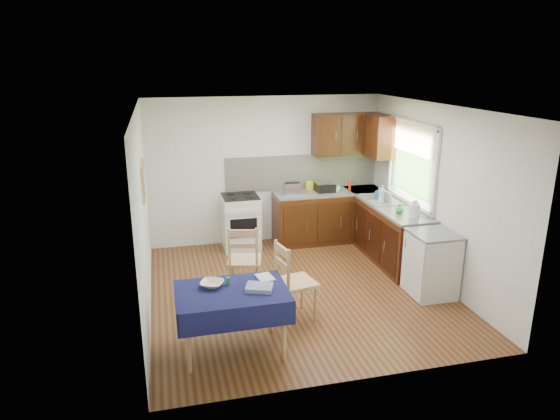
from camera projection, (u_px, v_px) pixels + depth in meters
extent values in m
plane|color=#4D2614|center=(298.00, 290.00, 6.93)|extent=(4.20, 4.20, 0.00)
cube|color=white|center=(300.00, 107.00, 6.21)|extent=(4.00, 4.20, 0.02)
cube|color=silver|center=(266.00, 171.00, 8.52)|extent=(4.00, 0.02, 2.50)
cube|color=silver|center=(361.00, 264.00, 4.62)|extent=(4.00, 0.02, 2.50)
cube|color=white|center=(142.00, 214.00, 6.12)|extent=(0.02, 4.20, 2.50)
cube|color=silver|center=(436.00, 194.00, 7.03)|extent=(0.02, 4.20, 2.50)
cube|color=#351609|center=(328.00, 217.00, 8.72)|extent=(1.90, 0.60, 0.86)
cube|color=#351609|center=(392.00, 236.00, 7.80)|extent=(0.60, 1.70, 0.86)
cube|color=slate|center=(329.00, 192.00, 8.59)|extent=(1.90, 0.60, 0.04)
cube|color=slate|center=(394.00, 208.00, 7.67)|extent=(0.60, 1.70, 0.04)
cube|color=slate|center=(364.00, 190.00, 8.74)|extent=(0.60, 0.60, 0.04)
cube|color=beige|center=(302.00, 172.00, 8.67)|extent=(2.70, 0.02, 0.60)
cube|color=#351609|center=(348.00, 134.00, 8.50)|extent=(1.20, 0.35, 0.70)
cube|color=#351609|center=(381.00, 137.00, 8.21)|extent=(0.35, 0.50, 0.70)
cube|color=silver|center=(241.00, 222.00, 8.36)|extent=(0.60, 0.60, 0.90)
cube|color=black|center=(240.00, 196.00, 8.23)|extent=(0.58, 0.58, 0.02)
cube|color=black|center=(244.00, 228.00, 8.08)|extent=(0.44, 0.01, 0.32)
cube|color=#305623|center=(412.00, 167.00, 7.60)|extent=(0.01, 1.40, 0.85)
cube|color=silver|center=(414.00, 124.00, 7.41)|extent=(0.04, 1.48, 0.06)
cube|color=silver|center=(408.00, 202.00, 7.76)|extent=(0.04, 1.48, 0.06)
cube|color=tan|center=(412.00, 139.00, 7.47)|extent=(0.02, 1.36, 0.44)
cube|color=silver|center=(432.00, 265.00, 6.68)|extent=(0.55, 0.58, 0.85)
cube|color=slate|center=(435.00, 234.00, 6.56)|extent=(0.58, 0.60, 0.03)
cube|color=tan|center=(143.00, 181.00, 6.30)|extent=(0.02, 0.62, 0.47)
cube|color=#996340|center=(144.00, 181.00, 6.30)|extent=(0.01, 0.56, 0.41)
cube|color=white|center=(145.00, 181.00, 6.22)|extent=(0.00, 0.18, 0.24)
cube|color=white|center=(146.00, 186.00, 6.45)|extent=(0.00, 0.15, 0.20)
cube|color=#100E3A|center=(232.00, 292.00, 5.29)|extent=(1.15, 0.77, 0.03)
cube|color=#100E3A|center=(238.00, 319.00, 4.96)|extent=(1.19, 0.02, 0.26)
cube|color=#100E3A|center=(227.00, 286.00, 5.69)|extent=(1.19, 0.02, 0.26)
cube|color=#100E3A|center=(176.00, 308.00, 5.19)|extent=(0.02, 0.81, 0.26)
cube|color=#100E3A|center=(285.00, 296.00, 5.46)|extent=(0.02, 0.81, 0.26)
cylinder|color=tan|center=(188.00, 343.00, 5.00)|extent=(0.05, 0.05, 0.69)
cylinder|color=tan|center=(284.00, 330.00, 5.23)|extent=(0.05, 0.05, 0.69)
cylinder|color=tan|center=(185.00, 314.00, 5.57)|extent=(0.05, 0.05, 0.69)
cylinder|color=tan|center=(271.00, 304.00, 5.79)|extent=(0.05, 0.05, 0.69)
cube|color=tan|center=(244.00, 260.00, 6.73)|extent=(0.53, 0.53, 0.04)
cube|color=tan|center=(243.00, 240.00, 6.44)|extent=(0.39, 0.13, 0.31)
cylinder|color=tan|center=(258.00, 271.00, 6.97)|extent=(0.04, 0.04, 0.47)
cylinder|color=tan|center=(233.00, 271.00, 6.97)|extent=(0.04, 0.04, 0.47)
cylinder|color=tan|center=(257.00, 282.00, 6.63)|extent=(0.04, 0.04, 0.47)
cylinder|color=tan|center=(230.00, 282.00, 6.63)|extent=(0.04, 0.04, 0.47)
cube|color=tan|center=(296.00, 283.00, 6.06)|extent=(0.52, 0.52, 0.04)
cube|color=tan|center=(282.00, 257.00, 5.88)|extent=(0.11, 0.40, 0.31)
cylinder|color=tan|center=(315.00, 303.00, 6.05)|extent=(0.04, 0.04, 0.47)
cylinder|color=tan|center=(302.00, 291.00, 6.35)|extent=(0.04, 0.04, 0.47)
cylinder|color=tan|center=(289.00, 309.00, 5.90)|extent=(0.04, 0.04, 0.47)
cylinder|color=tan|center=(277.00, 297.00, 6.21)|extent=(0.04, 0.04, 0.47)
cube|color=silver|center=(292.00, 189.00, 8.33)|extent=(0.29, 0.18, 0.20)
cube|color=black|center=(292.00, 182.00, 8.29)|extent=(0.25, 0.02, 0.02)
cube|color=black|center=(325.00, 188.00, 8.52)|extent=(0.31, 0.27, 0.14)
cube|color=silver|center=(325.00, 182.00, 8.49)|extent=(0.31, 0.27, 0.03)
cylinder|color=red|center=(350.00, 186.00, 8.54)|extent=(0.04, 0.04, 0.20)
cube|color=yellow|center=(309.00, 186.00, 8.64)|extent=(0.12, 0.09, 0.15)
cube|color=#949499|center=(385.00, 203.00, 7.84)|extent=(0.47, 0.36, 0.02)
cylinder|color=silver|center=(386.00, 196.00, 7.81)|extent=(0.06, 0.22, 0.22)
cylinder|color=silver|center=(415.00, 211.00, 7.12)|extent=(0.15, 0.15, 0.19)
sphere|color=silver|center=(415.00, 203.00, 7.09)|extent=(0.10, 0.10, 0.10)
imported|color=white|center=(336.00, 189.00, 8.52)|extent=(0.17, 0.17, 0.11)
imported|color=silver|center=(382.00, 194.00, 7.83)|extent=(0.13, 0.14, 0.28)
imported|color=blue|center=(379.00, 193.00, 8.08)|extent=(0.12, 0.12, 0.19)
imported|color=green|center=(400.00, 209.00, 7.29)|extent=(0.13, 0.13, 0.16)
imported|color=#F3F0C7|center=(212.00, 284.00, 5.37)|extent=(0.32, 0.32, 0.06)
imported|color=white|center=(258.00, 279.00, 5.55)|extent=(0.21, 0.26, 0.02)
cylinder|color=#268B3B|center=(228.00, 281.00, 5.41)|extent=(0.04, 0.04, 0.09)
cube|color=navy|center=(259.00, 288.00, 5.30)|extent=(0.34, 0.30, 0.05)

